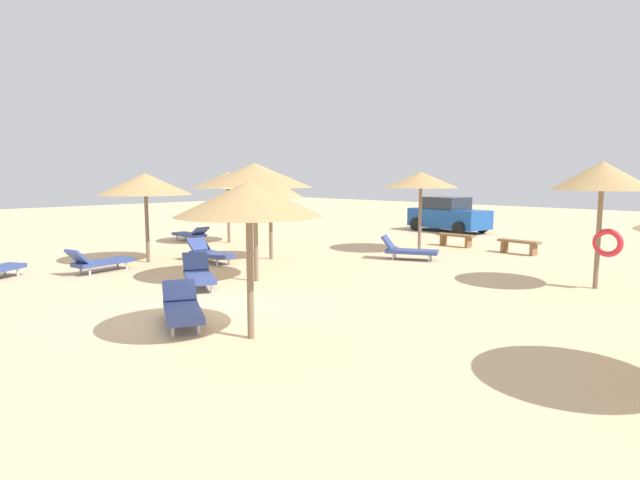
# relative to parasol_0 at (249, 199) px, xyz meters

# --- Properties ---
(ground_plane) EXTENTS (80.00, 80.00, 0.00)m
(ground_plane) POSITION_rel_parasol_0_xyz_m (-2.02, 0.76, -2.39)
(ground_plane) COLOR #DBBA8C
(parasol_0) EXTENTS (2.50, 2.50, 2.70)m
(parasol_0) POSITION_rel_parasol_0_xyz_m (0.00, 0.00, 0.00)
(parasol_0) COLOR #75604C
(parasol_0) RESTS_ON ground
(parasol_1) EXTENTS (2.85, 2.85, 2.92)m
(parasol_1) POSITION_rel_parasol_0_xyz_m (-10.90, 7.39, 0.19)
(parasol_1) COLOR #75604C
(parasol_1) RESTS_ON ground
(parasol_3) EXTENTS (2.93, 2.93, 2.86)m
(parasol_3) POSITION_rel_parasol_0_xyz_m (-8.67, 2.62, 0.12)
(parasol_3) COLOR #75604C
(parasol_3) RESTS_ON ground
(parasol_4) EXTENTS (2.21, 2.21, 2.71)m
(parasol_4) POSITION_rel_parasol_0_xyz_m (-6.33, 5.81, -0.02)
(parasol_4) COLOR #75604C
(parasol_4) RESTS_ON ground
(parasol_5) EXTENTS (2.72, 2.72, 2.91)m
(parasol_5) POSITION_rel_parasol_0_xyz_m (-3.81, 10.83, 0.22)
(parasol_5) COLOR #75604C
(parasol_5) RESTS_ON ground
(parasol_6) EXTENTS (2.99, 2.99, 3.11)m
(parasol_6) POSITION_rel_parasol_0_xyz_m (-3.80, 3.16, 0.39)
(parasol_6) COLOR #75604C
(parasol_6) RESTS_ON ground
(parasol_7) EXTENTS (2.34, 2.34, 3.13)m
(parasol_7) POSITION_rel_parasol_0_xyz_m (2.94, 8.48, 0.35)
(parasol_7) COLOR #75604C
(parasol_7) RESTS_ON ground
(lounger_0) EXTENTS (1.98, 1.42, 0.69)m
(lounger_0) POSITION_rel_parasol_0_xyz_m (-1.61, -0.37, -2.08)
(lounger_0) COLOR #33478C
(lounger_0) RESTS_ON ground
(lounger_1) EXTENTS (1.93, 0.71, 0.67)m
(lounger_1) POSITION_rel_parasol_0_xyz_m (-12.38, 6.50, -2.08)
(lounger_1) COLOR #33478C
(lounger_1) RESTS_ON ground
(lounger_3) EXTENTS (0.97, 1.96, 0.76)m
(lounger_3) POSITION_rel_parasol_0_xyz_m (-8.04, 0.78, -2.07)
(lounger_3) COLOR #33478C
(lounger_3) RESTS_ON ground
(lounger_4) EXTENTS (1.89, 0.66, 0.72)m
(lounger_4) POSITION_rel_parasol_0_xyz_m (-7.25, 4.00, -2.08)
(lounger_4) COLOR #33478C
(lounger_4) RESTS_ON ground
(lounger_5) EXTENTS (1.94, 1.38, 0.80)m
(lounger_5) POSITION_rel_parasol_0_xyz_m (-2.99, 8.91, -2.07)
(lounger_5) COLOR #33478C
(lounger_5) RESTS_ON ground
(lounger_6) EXTENTS (1.96, 1.39, 0.77)m
(lounger_6) POSITION_rel_parasol_0_xyz_m (-4.28, 1.69, -2.07)
(lounger_6) COLOR #33478C
(lounger_6) RESTS_ON ground
(bench_0) EXTENTS (1.53, 0.52, 0.49)m
(bench_0) POSITION_rel_parasol_0_xyz_m (-0.91, 12.76, -2.05)
(bench_0) COLOR brown
(bench_0) RESTS_ON ground
(bench_1) EXTENTS (1.50, 0.41, 0.49)m
(bench_1) POSITION_rel_parasol_0_xyz_m (-3.53, 12.94, -2.05)
(bench_1) COLOR brown
(bench_1) RESTS_ON ground
(parked_car) EXTENTS (4.22, 2.48, 1.72)m
(parked_car) POSITION_rel_parasol_0_xyz_m (-6.67, 17.59, -1.57)
(parked_car) COLOR #194C9E
(parked_car) RESTS_ON ground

